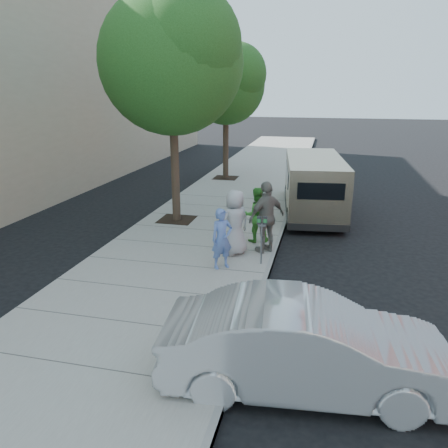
{
  "coord_description": "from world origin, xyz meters",
  "views": [
    {
      "loc": [
        2.73,
        -11.56,
        4.63
      ],
      "look_at": [
        0.14,
        -0.67,
        1.1
      ],
      "focal_mm": 35.0,
      "sensor_mm": 36.0,
      "label": 1
    }
  ],
  "objects_px": {
    "person_officer": "(222,239)",
    "person_gray_shirt": "(235,223)",
    "parking_meter": "(262,230)",
    "van": "(313,184)",
    "tree_far": "(227,81)",
    "tree_near": "(173,56)",
    "person_striped_polo": "(267,217)",
    "person_green_shirt": "(256,215)",
    "sedan": "(307,347)"
  },
  "relations": [
    {
      "from": "sedan",
      "to": "tree_far",
      "type": "bearing_deg",
      "value": 11.52
    },
    {
      "from": "parking_meter",
      "to": "van",
      "type": "bearing_deg",
      "value": 72.09
    },
    {
      "from": "person_officer",
      "to": "person_gray_shirt",
      "type": "bearing_deg",
      "value": 44.93
    },
    {
      "from": "tree_far",
      "to": "sedan",
      "type": "height_order",
      "value": "tree_far"
    },
    {
      "from": "parking_meter",
      "to": "person_green_shirt",
      "type": "bearing_deg",
      "value": 96.87
    },
    {
      "from": "person_green_shirt",
      "to": "person_gray_shirt",
      "type": "xyz_separation_m",
      "value": [
        -0.39,
        -1.18,
        0.09
      ]
    },
    {
      "from": "tree_near",
      "to": "person_gray_shirt",
      "type": "bearing_deg",
      "value": -46.31
    },
    {
      "from": "parking_meter",
      "to": "sedan",
      "type": "relative_size",
      "value": 0.28
    },
    {
      "from": "parking_meter",
      "to": "person_officer",
      "type": "relative_size",
      "value": 0.83
    },
    {
      "from": "tree_near",
      "to": "van",
      "type": "relative_size",
      "value": 1.26
    },
    {
      "from": "tree_near",
      "to": "parking_meter",
      "type": "height_order",
      "value": "tree_near"
    },
    {
      "from": "parking_meter",
      "to": "person_gray_shirt",
      "type": "distance_m",
      "value": 0.99
    },
    {
      "from": "parking_meter",
      "to": "person_officer",
      "type": "bearing_deg",
      "value": -160.36
    },
    {
      "from": "tree_far",
      "to": "person_striped_polo",
      "type": "bearing_deg",
      "value": -70.91
    },
    {
      "from": "tree_near",
      "to": "van",
      "type": "height_order",
      "value": "tree_near"
    },
    {
      "from": "person_officer",
      "to": "person_gray_shirt",
      "type": "relative_size",
      "value": 0.86
    },
    {
      "from": "tree_far",
      "to": "parking_meter",
      "type": "height_order",
      "value": "tree_far"
    },
    {
      "from": "person_green_shirt",
      "to": "parking_meter",
      "type": "bearing_deg",
      "value": 80.9
    },
    {
      "from": "tree_far",
      "to": "person_officer",
      "type": "height_order",
      "value": "tree_far"
    },
    {
      "from": "parking_meter",
      "to": "van",
      "type": "relative_size",
      "value": 0.22
    },
    {
      "from": "person_gray_shirt",
      "to": "parking_meter",
      "type": "bearing_deg",
      "value": 99.14
    },
    {
      "from": "person_officer",
      "to": "tree_near",
      "type": "bearing_deg",
      "value": 85.35
    },
    {
      "from": "tree_far",
      "to": "person_officer",
      "type": "bearing_deg",
      "value": -77.56
    },
    {
      "from": "person_officer",
      "to": "person_striped_polo",
      "type": "height_order",
      "value": "person_striped_polo"
    },
    {
      "from": "tree_far",
      "to": "parking_meter",
      "type": "distance_m",
      "value": 12.06
    },
    {
      "from": "tree_near",
      "to": "person_officer",
      "type": "distance_m",
      "value": 6.47
    },
    {
      "from": "tree_near",
      "to": "person_officer",
      "type": "relative_size",
      "value": 4.78
    },
    {
      "from": "tree_near",
      "to": "van",
      "type": "bearing_deg",
      "value": 27.59
    },
    {
      "from": "tree_far",
      "to": "parking_meter",
      "type": "relative_size",
      "value": 4.99
    },
    {
      "from": "tree_far",
      "to": "person_gray_shirt",
      "type": "bearing_deg",
      "value": -75.72
    },
    {
      "from": "tree_far",
      "to": "person_green_shirt",
      "type": "bearing_deg",
      "value": -71.74
    },
    {
      "from": "parking_meter",
      "to": "van",
      "type": "height_order",
      "value": "van"
    },
    {
      "from": "person_officer",
      "to": "person_green_shirt",
      "type": "relative_size",
      "value": 0.95
    },
    {
      "from": "person_gray_shirt",
      "to": "van",
      "type": "bearing_deg",
      "value": -157.5
    },
    {
      "from": "parking_meter",
      "to": "person_gray_shirt",
      "type": "relative_size",
      "value": 0.71
    },
    {
      "from": "tree_far",
      "to": "person_green_shirt",
      "type": "xyz_separation_m",
      "value": [
        3.03,
        -9.18,
        -3.9
      ]
    },
    {
      "from": "van",
      "to": "person_striped_polo",
      "type": "xyz_separation_m",
      "value": [
        -1.09,
        -4.76,
        0.02
      ]
    },
    {
      "from": "tree_near",
      "to": "sedan",
      "type": "distance_m",
      "value": 10.46
    },
    {
      "from": "van",
      "to": "person_striped_polo",
      "type": "relative_size",
      "value": 2.95
    },
    {
      "from": "tree_near",
      "to": "sedan",
      "type": "xyz_separation_m",
      "value": [
        4.88,
        -7.91,
        -4.79
      ]
    },
    {
      "from": "tree_near",
      "to": "person_gray_shirt",
      "type": "xyz_separation_m",
      "value": [
        2.64,
        -2.76,
        -4.48
      ]
    },
    {
      "from": "person_striped_polo",
      "to": "tree_far",
      "type": "bearing_deg",
      "value": -117.32
    },
    {
      "from": "person_officer",
      "to": "tree_far",
      "type": "bearing_deg",
      "value": 64.25
    },
    {
      "from": "tree_far",
      "to": "tree_near",
      "type": "bearing_deg",
      "value": -90.0
    },
    {
      "from": "person_striped_polo",
      "to": "parking_meter",
      "type": "bearing_deg",
      "value": 44.06
    },
    {
      "from": "tree_far",
      "to": "person_officer",
      "type": "distance_m",
      "value": 12.31
    },
    {
      "from": "van",
      "to": "person_officer",
      "type": "distance_m",
      "value": 6.49
    },
    {
      "from": "person_gray_shirt",
      "to": "tree_far",
      "type": "bearing_deg",
      "value": -122.86
    },
    {
      "from": "person_gray_shirt",
      "to": "person_striped_polo",
      "type": "bearing_deg",
      "value": 157.68
    },
    {
      "from": "tree_near",
      "to": "person_striped_polo",
      "type": "distance_m",
      "value": 6.07
    }
  ]
}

